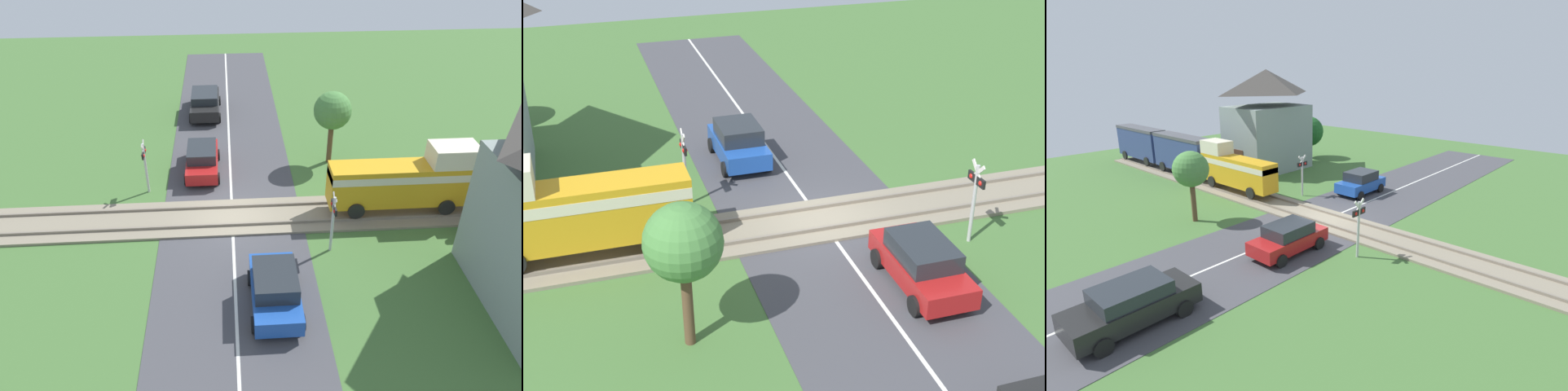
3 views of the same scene
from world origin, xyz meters
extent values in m
plane|color=#426B33|center=(0.00, 0.00, 0.00)|extent=(60.00, 60.00, 0.00)
cube|color=#424247|center=(0.00, 0.00, 0.01)|extent=(48.00, 6.40, 0.02)
cube|color=silver|center=(0.00, 0.00, 0.02)|extent=(48.00, 0.12, 0.00)
cube|color=gray|center=(0.00, 0.00, 0.06)|extent=(2.80, 48.00, 0.12)
cube|color=slate|center=(-0.72, 0.00, 0.18)|extent=(0.10, 48.00, 0.12)
cube|color=slate|center=(0.72, 0.00, 0.18)|extent=(0.10, 48.00, 0.12)
cube|color=gold|center=(0.00, 7.66, 1.57)|extent=(1.35, 6.51, 1.90)
cube|color=beige|center=(0.00, 7.66, 2.09)|extent=(1.37, 6.51, 0.36)
cube|color=beige|center=(0.00, 9.87, 2.97)|extent=(1.35, 2.08, 0.90)
cylinder|color=black|center=(-0.72, 5.57, 0.62)|extent=(0.14, 0.76, 0.76)
cylinder|color=black|center=(0.72, 5.57, 0.62)|extent=(0.14, 0.76, 0.76)
cylinder|color=black|center=(-0.72, 9.74, 0.62)|extent=(0.14, 0.76, 0.76)
cylinder|color=black|center=(0.72, 9.74, 0.62)|extent=(0.14, 0.76, 0.76)
cube|color=navy|center=(0.00, 14.45, 1.82)|extent=(1.35, 6.26, 2.40)
cube|color=#47474C|center=(0.00, 14.45, 3.14)|extent=(1.41, 6.26, 0.24)
cylinder|color=black|center=(-0.72, 12.44, 0.62)|extent=(0.14, 0.76, 0.76)
cylinder|color=black|center=(0.72, 12.44, 0.62)|extent=(0.14, 0.76, 0.76)
cylinder|color=black|center=(-0.72, 16.45, 0.62)|extent=(0.14, 0.76, 0.76)
cylinder|color=black|center=(0.72, 16.45, 0.62)|extent=(0.14, 0.76, 0.76)
cube|color=navy|center=(0.00, 21.11, 1.82)|extent=(1.35, 6.26, 2.40)
cube|color=#47474C|center=(0.00, 21.11, 3.14)|extent=(1.41, 6.26, 0.24)
cylinder|color=black|center=(-0.72, 19.10, 0.62)|extent=(0.14, 0.76, 0.76)
cylinder|color=black|center=(0.72, 19.10, 0.62)|extent=(0.14, 0.76, 0.76)
cylinder|color=black|center=(-0.72, 23.11, 0.62)|extent=(0.14, 0.76, 0.76)
cylinder|color=black|center=(0.72, 23.11, 0.62)|extent=(0.14, 0.76, 0.76)
cube|color=#A81919|center=(-4.36, -1.44, 0.61)|extent=(3.87, 1.60, 0.62)
cube|color=#23282D|center=(-4.36, -1.44, 1.19)|extent=(2.13, 1.48, 0.54)
cylinder|color=black|center=(-3.11, -0.64, 0.30)|extent=(0.60, 0.18, 0.60)
cylinder|color=black|center=(-3.11, -2.24, 0.30)|extent=(0.60, 0.18, 0.60)
cylinder|color=black|center=(-5.62, -0.64, 0.30)|extent=(0.60, 0.18, 0.60)
cylinder|color=black|center=(-5.62, -2.24, 0.30)|extent=(0.60, 0.18, 0.60)
cube|color=#1E4CA8|center=(5.59, 1.44, 0.63)|extent=(3.69, 1.70, 0.67)
cube|color=#23282D|center=(5.59, 1.44, 1.27)|extent=(2.03, 1.57, 0.61)
cylinder|color=black|center=(4.39, 0.59, 0.30)|extent=(0.60, 0.18, 0.60)
cylinder|color=black|center=(4.39, 2.29, 0.30)|extent=(0.60, 0.18, 0.60)
cylinder|color=black|center=(6.79, 0.59, 0.30)|extent=(0.60, 0.18, 0.60)
cylinder|color=black|center=(6.79, 2.29, 0.30)|extent=(0.60, 0.18, 0.60)
cube|color=black|center=(-11.81, -1.44, 0.65)|extent=(4.25, 1.78, 0.70)
cube|color=#23282D|center=(-11.81, -1.44, 1.24)|extent=(2.34, 1.64, 0.49)
cylinder|color=black|center=(-10.43, -0.55, 0.30)|extent=(0.60, 0.18, 0.60)
cylinder|color=black|center=(-10.43, -2.33, 0.30)|extent=(0.60, 0.18, 0.60)
cylinder|color=black|center=(-13.19, -0.55, 0.30)|extent=(0.60, 0.18, 0.60)
cylinder|color=black|center=(-13.19, -2.33, 0.30)|extent=(0.60, 0.18, 0.60)
cylinder|color=#B7B7B7|center=(-2.57, -4.08, 1.33)|extent=(0.12, 0.12, 2.67)
cube|color=black|center=(-2.57, -4.08, 2.19)|extent=(0.90, 0.08, 0.28)
sphere|color=red|center=(-2.84, -4.08, 2.19)|extent=(0.18, 0.18, 0.18)
sphere|color=red|center=(-2.30, -4.08, 2.19)|extent=(0.18, 0.18, 0.18)
cube|color=silver|center=(-2.57, -4.08, 2.42)|extent=(0.72, 0.04, 0.72)
cube|color=silver|center=(-2.57, -4.08, 2.42)|extent=(0.72, 0.04, 0.72)
cylinder|color=#B7B7B7|center=(2.57, 4.08, 1.33)|extent=(0.12, 0.12, 2.67)
cube|color=black|center=(2.57, 4.08, 2.19)|extent=(0.90, 0.08, 0.28)
sphere|color=red|center=(2.84, 4.08, 2.19)|extent=(0.18, 0.18, 0.18)
sphere|color=red|center=(2.30, 4.08, 2.19)|extent=(0.18, 0.18, 0.18)
cube|color=silver|center=(2.57, 4.08, 2.42)|extent=(0.72, 0.04, 0.72)
cube|color=silver|center=(2.57, 4.08, 2.42)|extent=(0.72, 0.04, 0.72)
cube|color=gray|center=(6.23, 11.38, 2.65)|extent=(6.29, 4.43, 5.29)
pyramid|color=#47423D|center=(6.23, 11.38, 7.19)|extent=(6.80, 4.78, 1.90)
cube|color=#472D1E|center=(3.07, 11.38, 1.05)|extent=(0.06, 1.10, 2.10)
cylinder|color=#7F3D84|center=(1.84, 10.33, 0.65)|extent=(0.38, 0.38, 1.31)
sphere|color=tan|center=(1.84, 10.33, 1.43)|extent=(0.24, 0.24, 0.24)
cylinder|color=brown|center=(11.88, 11.84, 0.66)|extent=(0.28, 0.28, 1.32)
sphere|color=#1E5623|center=(11.88, 11.84, 2.51)|extent=(2.80, 2.80, 2.80)
cylinder|color=brown|center=(-4.95, 5.40, 1.09)|extent=(0.28, 0.28, 2.18)
sphere|color=#477F3D|center=(-4.95, 5.40, 3.02)|extent=(1.98, 1.98, 1.98)
camera|label=1|loc=(19.03, -0.04, 13.79)|focal=35.00mm
camera|label=2|loc=(-19.91, 7.53, 11.98)|focal=50.00mm
camera|label=3|loc=(-16.69, -13.71, 8.35)|focal=28.00mm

